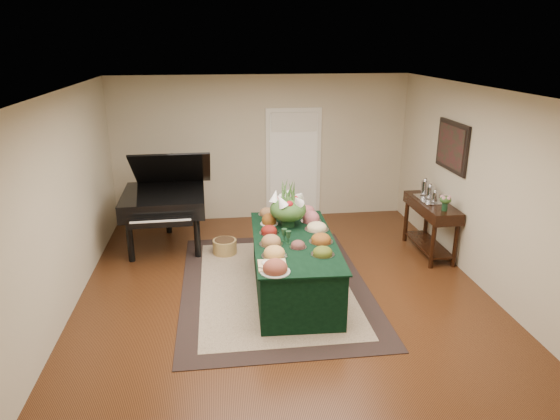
{
  "coord_description": "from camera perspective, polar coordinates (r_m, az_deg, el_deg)",
  "views": [
    {
      "loc": [
        -0.83,
        -6.18,
        3.29
      ],
      "look_at": [
        0.0,
        0.3,
        1.05
      ],
      "focal_mm": 32.0,
      "sensor_mm": 36.0,
      "label": 1
    }
  ],
  "objects": [
    {
      "name": "wicker_basket",
      "position": [
        8.11,
        -6.33,
        -4.22
      ],
      "size": [
        0.38,
        0.38,
        0.24
      ],
      "primitive_type": "cylinder",
      "color": "olive",
      "rests_on": "ground"
    },
    {
      "name": "grand_piano",
      "position": [
        8.35,
        -13.05,
        1.16
      ],
      "size": [
        1.46,
        1.64,
        1.65
      ],
      "color": "black",
      "rests_on": "ground"
    },
    {
      "name": "wall_painting",
      "position": [
        8.07,
        19.07,
        6.89
      ],
      "size": [
        0.05,
        0.95,
        0.75
      ],
      "color": "black",
      "rests_on": "ground"
    },
    {
      "name": "area_rug",
      "position": [
        7.12,
        -0.65,
        -8.53
      ],
      "size": [
        2.58,
        3.61,
        0.01
      ],
      "color": "black",
      "rests_on": "ground"
    },
    {
      "name": "green_goblets",
      "position": [
        6.5,
        0.72,
        -3.0
      ],
      "size": [
        0.12,
        0.16,
        0.18
      ],
      "color": "#13311B",
      "rests_on": "buffet_table"
    },
    {
      "name": "kitchen_doorway",
      "position": [
        9.54,
        1.54,
        5.16
      ],
      "size": [
        1.05,
        0.07,
        2.1
      ],
      "color": "silver",
      "rests_on": "ground"
    },
    {
      "name": "pink_bouquet",
      "position": [
        7.78,
        18.38,
        1.07
      ],
      "size": [
        0.19,
        0.19,
        0.25
      ],
      "color": "#13311B",
      "rests_on": "mahogany_sideboard"
    },
    {
      "name": "floral_centerpiece",
      "position": [
        7.01,
        0.93,
        0.6
      ],
      "size": [
        0.54,
        0.54,
        0.54
      ],
      "color": "#13311B",
      "rests_on": "buffet_table"
    },
    {
      "name": "cutting_board",
      "position": [
        5.88,
        -0.89,
        -6.07
      ],
      "size": [
        0.35,
        0.35,
        0.1
      ],
      "color": "tan",
      "rests_on": "buffet_table"
    },
    {
      "name": "ground",
      "position": [
        7.05,
        0.31,
        -8.89
      ],
      "size": [
        6.0,
        6.0,
        0.0
      ],
      "primitive_type": "plane",
      "color": "black",
      "rests_on": "ground"
    },
    {
      "name": "buffet_table",
      "position": [
        6.8,
        1.59,
        -6.35
      ],
      "size": [
        1.16,
        2.31,
        0.77
      ],
      "color": "black",
      "rests_on": "ground"
    },
    {
      "name": "tea_service",
      "position": [
        8.28,
        16.7,
        1.98
      ],
      "size": [
        0.34,
        0.58,
        0.3
      ],
      "color": "silver",
      "rests_on": "mahogany_sideboard"
    },
    {
      "name": "mahogany_sideboard",
      "position": [
        8.25,
        16.9,
        -0.4
      ],
      "size": [
        0.45,
        1.29,
        0.87
      ],
      "color": "black",
      "rests_on": "ground"
    },
    {
      "name": "food_platters",
      "position": [
        6.72,
        1.37,
        -2.65
      ],
      "size": [
        1.08,
        2.29,
        0.13
      ],
      "color": "silver",
      "rests_on": "buffet_table"
    }
  ]
}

